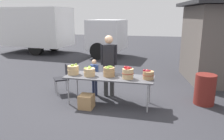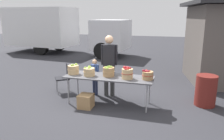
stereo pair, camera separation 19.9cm
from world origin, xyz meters
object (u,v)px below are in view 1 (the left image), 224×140
child_customer (94,74)px  produce_crate (87,101)px  apple_basket_red_0 (128,73)px  apple_basket_green_2 (109,72)px  folding_chair (63,76)px  trash_barrel (205,89)px  vendor_adult (109,61)px  apple_basket_green_1 (89,72)px  apple_basket_green_0 (73,70)px  apple_basket_red_1 (148,75)px  market_table (109,78)px  box_truck (51,29)px

child_customer → produce_crate: child_customer is taller
produce_crate → apple_basket_red_0: bearing=19.3°
apple_basket_green_2 → folding_chair: size_ratio=0.36×
apple_basket_green_2 → trash_barrel: apple_basket_green_2 is taller
vendor_adult → child_customer: (-0.43, -0.02, -0.41)m
apple_basket_green_2 → vendor_adult: vendor_adult is taller
vendor_adult → trash_barrel: vendor_adult is taller
apple_basket_green_1 → apple_basket_red_0: size_ratio=0.99×
apple_basket_green_0 → produce_crate: apple_basket_green_0 is taller
apple_basket_green_2 → apple_basket_red_1: bearing=-0.9°
apple_basket_green_2 → apple_basket_red_0: 0.52m
market_table → apple_basket_green_2: (-0.01, 0.01, 0.17)m
market_table → folding_chair: (-1.56, 0.51, -0.20)m
market_table → child_customer: 0.81m
market_table → box_truck: (-5.44, 6.89, 0.78)m
trash_barrel → apple_basket_green_2: bearing=-166.9°
apple_basket_red_1 → child_customer: (-1.58, 0.55, -0.24)m
apple_basket_green_0 → produce_crate: 0.95m
produce_crate → box_truck: bearing=124.1°
apple_basket_red_1 → produce_crate: (-1.48, -0.41, -0.69)m
apple_basket_green_0 → trash_barrel: size_ratio=0.39×
market_table → child_customer: (-0.59, 0.55, -0.08)m
trash_barrel → apple_basket_red_1: bearing=-158.0°
market_table → apple_basket_green_0: bearing=-178.8°
trash_barrel → vendor_adult: bearing=-179.5°
market_table → apple_basket_green_2: size_ratio=7.37×
vendor_adult → apple_basket_green_0: bearing=24.2°
apple_basket_green_2 → produce_crate: apple_basket_green_2 is taller
vendor_adult → folding_chair: size_ratio=2.04×
apple_basket_green_1 → child_customer: child_customer is taller
child_customer → produce_crate: (0.10, -0.96, -0.45)m
apple_basket_green_0 → box_truck: size_ratio=0.04×
folding_chair → vendor_adult: bearing=55.8°
folding_chair → apple_basket_green_1: bearing=24.7°
apple_basket_green_1 → apple_basket_green_0: bearing=174.0°
child_customer → trash_barrel: 3.03m
apple_basket_green_1 → trash_barrel: 3.06m
vendor_adult → child_customer: size_ratio=1.65×
trash_barrel → apple_basket_red_0: bearing=-161.4°
trash_barrel → produce_crate: (-2.93, -1.00, -0.23)m
apple_basket_green_2 → child_customer: size_ratio=0.29×
market_table → apple_basket_green_1: apple_basket_green_1 is taller
apple_basket_green_1 → apple_basket_green_2: (0.51, 0.08, 0.02)m
apple_basket_green_1 → box_truck: (-4.92, 6.96, 0.63)m
apple_basket_green_0 → box_truck: bearing=122.7°
apple_basket_red_0 → vendor_adult: 0.92m
apple_basket_red_0 → box_truck: bearing=130.5°
apple_basket_green_1 → apple_basket_red_1: apple_basket_green_1 is taller
apple_basket_red_1 → vendor_adult: vendor_adult is taller
vendor_adult → folding_chair: (-1.40, -0.05, -0.53)m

